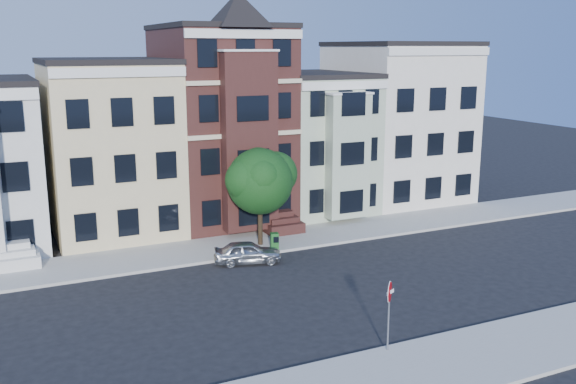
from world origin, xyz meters
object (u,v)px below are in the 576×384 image
stop_sign (389,311)px  parked_car (248,252)px  newspaper_box (274,241)px  street_tree (260,186)px

stop_sign → parked_car: bearing=69.6°
parked_car → stop_sign: (0.91, -11.50, 1.06)m
newspaper_box → parked_car: bearing=-138.2°
parked_car → stop_sign: size_ratio=1.15×
parked_car → street_tree: bearing=-20.7°
parked_car → newspaper_box: size_ratio=3.73×
newspaper_box → street_tree: bearing=119.0°
street_tree → newspaper_box: 3.14m
street_tree → stop_sign: bearing=-93.1°
parked_car → newspaper_box: (2.00, 1.10, 0.02)m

